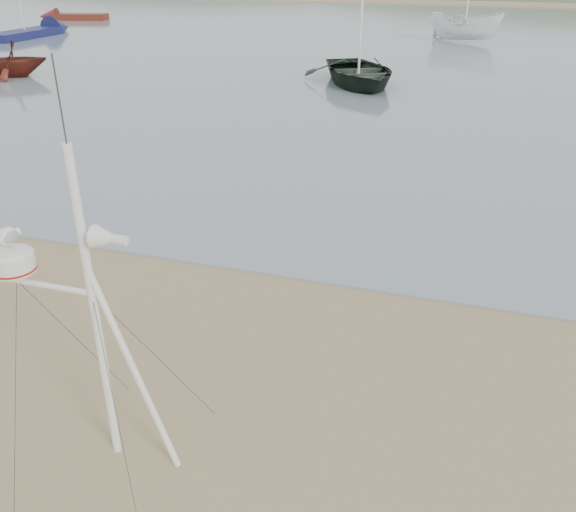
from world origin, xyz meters
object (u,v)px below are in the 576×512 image
(sailboat_blue_near, at_px, (45,30))
(boat_white, at_px, (468,1))
(mast_rig, at_px, (99,377))
(boat_dark, at_px, (361,17))
(dinghy_red_far, at_px, (65,17))
(boat_red, at_px, (8,43))

(sailboat_blue_near, bearing_deg, boat_white, 9.79)
(mast_rig, height_order, boat_dark, boat_dark)
(mast_rig, distance_m, dinghy_red_far, 52.45)
(boat_dark, relative_size, boat_red, 1.83)
(boat_red, relative_size, sailboat_blue_near, 0.41)
(dinghy_red_far, bearing_deg, sailboat_blue_near, -61.35)
(boat_red, distance_m, boat_white, 26.80)
(boat_white, xyz_separation_m, sailboat_blue_near, (-28.01, -4.83, -2.17))
(boat_red, bearing_deg, boat_dark, 67.69)
(mast_rig, distance_m, boat_red, 25.81)
(boat_white, bearing_deg, boat_dark, -172.75)
(boat_white, bearing_deg, sailboat_blue_near, 119.53)
(boat_red, relative_size, dinghy_red_far, 0.51)
(boat_white, height_order, sailboat_blue_near, sailboat_blue_near)
(sailboat_blue_near, relative_size, dinghy_red_far, 1.25)
(boat_red, height_order, boat_white, boat_white)
(boat_red, xyz_separation_m, sailboat_blue_near, (-8.93, 13.97, -1.25))
(boat_dark, xyz_separation_m, dinghy_red_far, (-29.43, 20.11, -2.52))
(mast_rig, distance_m, boat_white, 38.07)
(mast_rig, bearing_deg, boat_red, 131.94)
(dinghy_red_far, bearing_deg, boat_dark, -34.34)
(mast_rig, height_order, boat_white, boat_white)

